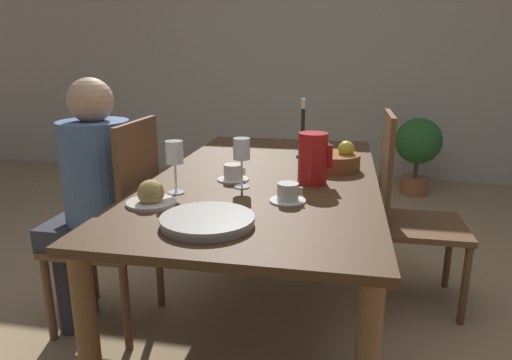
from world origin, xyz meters
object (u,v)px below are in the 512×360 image
bread_plate (151,196)px  fruit_bowl (334,159)px  wine_glass_water (242,151)px  teacup_near_person (288,194)px  candlestick_tall (303,135)px  chair_opposite (407,209)px  chair_person_side (119,225)px  red_pitcher (313,158)px  teacup_across (233,173)px  potted_plant (418,147)px  person_seated (92,188)px  serving_tray (208,221)px  wine_glass_juice (174,155)px

bread_plate → fruit_bowl: size_ratio=0.75×
wine_glass_water → teacup_near_person: 0.28m
teacup_near_person → candlestick_tall: candlestick_tall is taller
wine_glass_water → candlestick_tall: (0.19, 0.60, -0.03)m
bread_plate → chair_opposite: bearing=39.0°
chair_person_side → bread_plate: chair_person_side is taller
chair_person_side → chair_opposite: (1.32, 0.49, 0.00)m
red_pitcher → teacup_across: size_ratio=1.58×
chair_person_side → potted_plant: size_ratio=1.40×
wine_glass_water → fruit_bowl: size_ratio=0.85×
teacup_across → candlestick_tall: (0.25, 0.50, 0.09)m
teacup_near_person → potted_plant: (0.86, 2.67, -0.32)m
wine_glass_water → fruit_bowl: (0.36, 0.37, -0.10)m
person_seated → bread_plate: person_seated is taller
fruit_bowl → candlestick_tall: 0.29m
teacup_near_person → fruit_bowl: 0.54m
serving_tray → fruit_bowl: size_ratio=1.26×
person_seated → potted_plant: size_ratio=1.65×
potted_plant → wine_glass_juice: bearing=-116.1°
chair_opposite → wine_glass_juice: bearing=-55.4°
person_seated → wine_glass_water: 0.71m
bread_plate → fruit_bowl: 0.90m
wine_glass_juice → fruit_bowl: bearing=40.0°
candlestick_tall → red_pitcher: bearing=-79.7°
person_seated → wine_glass_juice: size_ratio=5.64×
chair_person_side → red_pitcher: 0.93m
wine_glass_water → person_seated: bearing=177.9°
teacup_across → bread_plate: bearing=-119.8°
chair_opposite → red_pitcher: size_ratio=4.62×
chair_opposite → candlestick_tall: size_ratio=3.23×
serving_tray → candlestick_tall: (0.20, 1.03, 0.10)m
person_seated → candlestick_tall: person_seated is taller
teacup_across → fruit_bowl: fruit_bowl is taller
chair_opposite → fruit_bowl: (-0.37, -0.17, 0.28)m
teacup_near_person → teacup_across: same height
chair_person_side → fruit_bowl: size_ratio=4.10×
person_seated → teacup_near_person: (0.89, -0.17, 0.08)m
bread_plate → serving_tray: bearing=-31.9°
serving_tray → wine_glass_water: bearing=88.2°
serving_tray → bread_plate: size_ratio=1.67×
chair_person_side → candlestick_tall: 1.01m
teacup_across → potted_plant: bearing=65.1°
chair_opposite → teacup_near_person: size_ratio=7.30×
wine_glass_juice → chair_opposite: bearing=34.6°
chair_person_side → wine_glass_juice: 0.55m
potted_plant → chair_person_side: bearing=-123.8°
candlestick_tall → chair_person_side: bearing=-144.9°
chair_person_side → teacup_across: 0.59m
person_seated → serving_tray: 0.81m
serving_tray → candlestick_tall: size_ratio=0.99×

